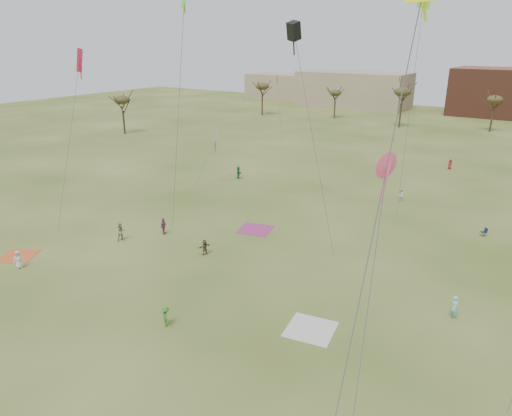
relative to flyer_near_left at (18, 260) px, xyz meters
The scene contains 19 objects.
ground 17.02m from the flyer_near_left, ahead, with size 260.00×260.00×0.00m, color #3B4B17.
flyer_near_left is the anchor object (origin of this frame).
flyer_near_center 16.89m from the flyer_near_left, ahead, with size 0.96×0.55×1.49m, color #347125.
spectator_fore_b 9.45m from the flyer_near_left, 73.40° to the left, with size 0.92×0.71×1.89m, color tan.
spectator_fore_c 16.12m from the flyer_near_left, 43.77° to the left, with size 1.37×0.44×1.48m, color brown.
flyer_mid_c 35.58m from the flyer_near_left, 21.18° to the left, with size 0.67×0.44×1.84m, color #81CED8.
spectator_mid_d 13.54m from the flyer_near_left, 68.34° to the left, with size 1.01×0.42×1.73m, color #943D79.
spectator_mid_e 42.35m from the flyer_near_left, 58.97° to the left, with size 0.81×0.63×1.67m, color white.
flyer_far_a 33.45m from the flyer_near_left, 91.25° to the left, with size 1.65×0.53×1.78m, color #2A7F4E.
flyer_far_b 60.56m from the flyer_near_left, 67.50° to the left, with size 0.75×0.49×1.54m, color maroon.
blanket_red 2.79m from the flyer_near_left, 152.83° to the left, with size 2.98×2.98×0.03m, color #D4592A.
blanket_cream 26.10m from the flyer_near_left, 13.28° to the left, with size 3.19×3.19×0.03m, color silver.
blanket_plum 22.39m from the flyer_near_left, 57.27° to the left, with size 3.29×3.29×0.03m, color #9F306E.
camp_chair_right 44.29m from the flyer_near_left, 43.21° to the left, with size 0.74×0.74×0.87m.
kites_aloft 41.72m from the flyer_near_left, 59.56° to the left, with size 62.53×71.13×26.44m.
tree_line 80.33m from the flyer_near_left, 79.82° to the left, with size 117.44×49.32×8.91m.
building_tan 116.18m from the flyer_near_left, 98.92° to the left, with size 32.00×14.00×10.00m, color #937F60.
building_brick 121.81m from the flyer_near_left, 79.59° to the left, with size 26.00×16.00×12.00m, color brown.
building_tan_west 130.86m from the flyer_near_left, 111.53° to the left, with size 20.00×12.00×8.00m, color #937F60.
Camera 1 is at (20.67, -18.60, 18.74)m, focal length 32.90 mm.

